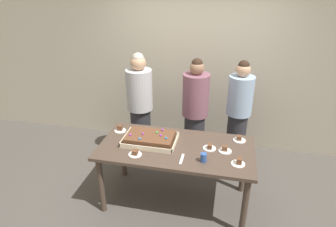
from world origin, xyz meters
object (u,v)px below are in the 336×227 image
(plated_slice_far_right, at_px, (239,162))
(person_striped_tie_right, at_px, (238,115))
(sheet_cake, at_px, (150,138))
(plated_slice_center_back, at_px, (135,153))
(person_serving_front, at_px, (140,107))
(person_green_shirt_behind, at_px, (195,114))
(plated_slice_center_front, at_px, (239,139))
(party_table, at_px, (176,153))
(drink_cup_nearest, at_px, (204,158))
(plated_slice_near_right, at_px, (210,147))
(plated_slice_near_left, at_px, (225,150))
(plated_slice_far_left, at_px, (120,129))
(cake_server_utensil, at_px, (182,159))

(plated_slice_far_right, relative_size, person_striped_tie_right, 0.09)
(sheet_cake, relative_size, plated_slice_center_back, 4.23)
(person_serving_front, height_order, person_green_shirt_behind, person_serving_front)
(plated_slice_far_right, xyz_separation_m, plated_slice_center_front, (0.01, 0.51, -0.00))
(party_table, height_order, plated_slice_center_front, plated_slice_center_front)
(plated_slice_center_front, distance_m, drink_cup_nearest, 0.66)
(party_table, bearing_deg, plated_slice_far_right, -16.04)
(party_table, distance_m, plated_slice_center_front, 0.80)
(person_green_shirt_behind, bearing_deg, person_serving_front, -63.19)
(plated_slice_near_right, bearing_deg, plated_slice_near_left, -4.36)
(sheet_cake, xyz_separation_m, plated_slice_far_right, (1.05, -0.25, -0.02))
(person_green_shirt_behind, bearing_deg, party_table, 21.01)
(plated_slice_far_left, bearing_deg, plated_slice_far_right, -16.01)
(drink_cup_nearest, bearing_deg, plated_slice_far_right, 4.51)
(plated_slice_near_right, distance_m, person_green_shirt_behind, 0.87)
(party_table, bearing_deg, plated_slice_center_front, 22.85)
(party_table, height_order, person_serving_front, person_serving_front)
(plated_slice_near_right, xyz_separation_m, person_green_shirt_behind, (-0.28, 0.82, 0.03))
(plated_slice_far_right, distance_m, plated_slice_center_back, 1.14)
(party_table, xyz_separation_m, plated_slice_far_left, (-0.79, 0.23, 0.12))
(plated_slice_far_left, distance_m, drink_cup_nearest, 1.22)
(party_table, distance_m, cake_server_utensil, 0.29)
(sheet_cake, distance_m, cake_server_utensil, 0.53)
(plated_slice_near_right, height_order, plated_slice_center_back, same)
(plated_slice_far_right, bearing_deg, person_serving_front, 143.01)
(plated_slice_near_left, distance_m, cake_server_utensil, 0.53)
(plated_slice_far_left, bearing_deg, person_green_shirt_behind, 35.28)
(sheet_cake, height_order, plated_slice_center_front, sheet_cake)
(drink_cup_nearest, bearing_deg, sheet_cake, 157.80)
(person_serving_front, bearing_deg, plated_slice_center_back, -10.24)
(party_table, relative_size, plated_slice_center_back, 12.09)
(party_table, bearing_deg, drink_cup_nearest, -34.27)
(plated_slice_far_right, bearing_deg, person_green_shirt_behind, 119.96)
(plated_slice_far_left, distance_m, person_green_shirt_behind, 1.09)
(plated_slice_far_right, bearing_deg, party_table, 163.96)
(cake_server_utensil, bearing_deg, plated_slice_far_right, 3.69)
(plated_slice_center_front, distance_m, person_serving_front, 1.55)
(plated_slice_center_back, xyz_separation_m, cake_server_utensil, (0.53, 0.03, -0.01))
(party_table, distance_m, person_striped_tie_right, 1.22)
(plated_slice_far_right, xyz_separation_m, drink_cup_nearest, (-0.37, -0.03, 0.03))
(plated_slice_center_back, bearing_deg, cake_server_utensil, 2.98)
(plated_slice_far_right, relative_size, drink_cup_nearest, 1.50)
(plated_slice_center_front, relative_size, cake_server_utensil, 0.75)
(party_table, height_order, plated_slice_far_left, plated_slice_far_left)
(party_table, xyz_separation_m, plated_slice_near_left, (0.56, 0.02, 0.11))
(plated_slice_far_left, bearing_deg, person_striped_tie_right, 26.74)
(person_green_shirt_behind, bearing_deg, plated_slice_far_right, 58.02)
(plated_slice_center_front, bearing_deg, plated_slice_near_right, -141.26)
(drink_cup_nearest, xyz_separation_m, person_serving_front, (-1.06, 1.11, 0.01))
(party_table, bearing_deg, plated_slice_near_left, 2.23)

